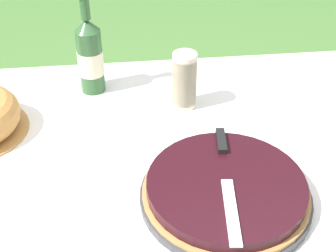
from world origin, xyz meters
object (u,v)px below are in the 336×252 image
object	(u,v)px
berry_tart	(226,191)
cup_stack	(184,81)
cider_bottle_green	(90,56)
serving_knife	(226,171)

from	to	relation	value
berry_tart	cup_stack	xyz separation A→B (m)	(-0.04, 0.40, 0.06)
berry_tart	cider_bottle_green	world-z (taller)	cider_bottle_green
berry_tart	cider_bottle_green	distance (m)	0.62
serving_knife	cider_bottle_green	world-z (taller)	cider_bottle_green
berry_tart	serving_knife	size ratio (longest dim) A/B	1.06
berry_tart	cider_bottle_green	size ratio (longest dim) A/B	1.25
cup_stack	cider_bottle_green	world-z (taller)	cider_bottle_green
serving_knife	cup_stack	xyz separation A→B (m)	(-0.04, 0.37, 0.02)
cup_stack	berry_tart	bearing A→B (deg)	-84.25
berry_tart	cider_bottle_green	xyz separation A→B (m)	(-0.31, 0.53, 0.09)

